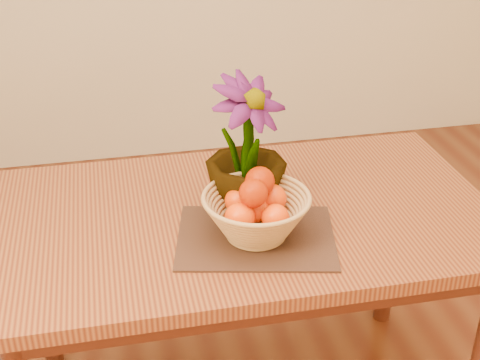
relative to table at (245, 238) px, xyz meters
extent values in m
cube|color=brown|center=(0.00, 0.00, 0.07)|extent=(1.40, 0.80, 0.04)
cube|color=#451C10|center=(0.00, 0.00, 0.01)|extent=(1.28, 0.68, 0.08)
cylinder|color=#451C10|center=(-0.62, 0.32, -0.31)|extent=(0.06, 0.06, 0.71)
cylinder|color=#451C10|center=(0.62, 0.32, -0.31)|extent=(0.06, 0.06, 0.71)
cube|color=#3C2116|center=(0.00, -0.14, 0.09)|extent=(0.46, 0.39, 0.01)
cylinder|color=tan|center=(0.00, -0.14, 0.10)|extent=(0.14, 0.14, 0.01)
sphere|color=#FF5004|center=(0.00, -0.14, 0.17)|extent=(0.06, 0.06, 0.06)
sphere|color=#FF5004|center=(0.05, -0.10, 0.18)|extent=(0.08, 0.08, 0.08)
sphere|color=#FF5004|center=(-0.04, -0.09, 0.18)|extent=(0.07, 0.07, 0.07)
sphere|color=#FF5004|center=(-0.05, -0.17, 0.18)|extent=(0.08, 0.08, 0.08)
sphere|color=#FF5004|center=(0.04, -0.19, 0.18)|extent=(0.07, 0.07, 0.07)
sphere|color=#FF5004|center=(0.01, -0.11, 0.24)|extent=(0.08, 0.08, 0.08)
sphere|color=#FF5004|center=(-0.02, -0.16, 0.24)|extent=(0.07, 0.07, 0.07)
sphere|color=#FF5004|center=(0.01, -0.11, 0.24)|extent=(0.08, 0.08, 0.08)
sphere|color=#FF5004|center=(-0.02, -0.16, 0.24)|extent=(0.07, 0.07, 0.07)
imported|color=#1D4D16|center=(0.00, -0.01, 0.28)|extent=(0.31, 0.31, 0.39)
camera|label=1|loc=(-0.35, -1.56, 1.06)|focal=50.00mm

